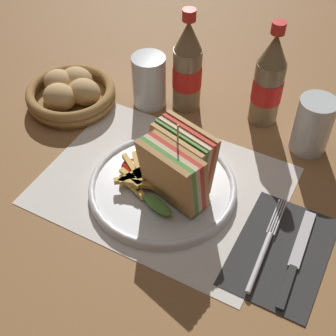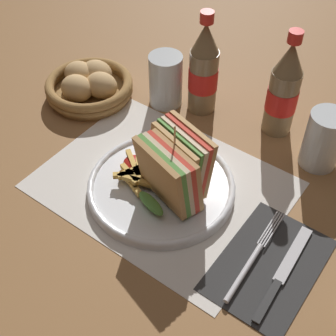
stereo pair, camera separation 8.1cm
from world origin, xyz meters
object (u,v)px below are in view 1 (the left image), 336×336
(plate_main, at_px, (163,187))
(coke_bottle_near, at_px, (187,68))
(club_sandwich, at_px, (177,168))
(knife, at_px, (296,257))
(glass_far, at_px, (149,84))
(glass_near, at_px, (312,128))
(coke_bottle_far, at_px, (269,81))
(bread_basket, at_px, (71,93))
(fork, at_px, (263,252))

(plate_main, distance_m, coke_bottle_near, 0.26)
(plate_main, height_order, coke_bottle_near, coke_bottle_near)
(club_sandwich, height_order, knife, club_sandwich)
(club_sandwich, xyz_separation_m, glass_far, (-0.17, 0.21, -0.03))
(club_sandwich, height_order, glass_near, club_sandwich)
(club_sandwich, bearing_deg, plate_main, 176.71)
(knife, height_order, glass_far, glass_far)
(knife, xyz_separation_m, coke_bottle_near, (-0.32, 0.27, 0.09))
(club_sandwich, height_order, glass_far, club_sandwich)
(plate_main, relative_size, coke_bottle_far, 1.20)
(glass_near, bearing_deg, glass_far, -176.32)
(knife, distance_m, coke_bottle_far, 0.35)
(coke_bottle_far, distance_m, glass_far, 0.24)
(club_sandwich, relative_size, bread_basket, 0.79)
(coke_bottle_far, bearing_deg, fork, -69.66)
(bread_basket, bearing_deg, glass_far, 28.33)
(coke_bottle_near, xyz_separation_m, glass_near, (0.27, -0.01, -0.04))
(fork, bearing_deg, glass_far, 141.15)
(fork, relative_size, glass_far, 1.72)
(fork, height_order, glass_far, glass_far)
(club_sandwich, relative_size, fork, 0.77)
(club_sandwich, distance_m, glass_near, 0.29)
(coke_bottle_near, distance_m, bread_basket, 0.25)
(glass_near, bearing_deg, knife, -77.20)
(knife, bearing_deg, glass_near, 99.95)
(fork, xyz_separation_m, glass_near, (-0.01, 0.27, 0.04))
(glass_near, distance_m, bread_basket, 0.50)
(knife, distance_m, glass_far, 0.46)
(plate_main, relative_size, coke_bottle_near, 1.20)
(bread_basket, bearing_deg, glass_near, 11.74)
(knife, relative_size, glass_far, 1.74)
(plate_main, distance_m, fork, 0.21)
(plate_main, xyz_separation_m, glass_far, (-0.14, 0.21, 0.04))
(plate_main, relative_size, bread_basket, 1.39)
(coke_bottle_near, relative_size, glass_near, 1.94)
(club_sandwich, xyz_separation_m, glass_near, (0.17, 0.23, -0.02))
(club_sandwich, height_order, bread_basket, club_sandwich)
(glass_near, bearing_deg, fork, -87.90)
(coke_bottle_near, bearing_deg, bread_basket, -153.72)
(plate_main, xyz_separation_m, club_sandwich, (0.03, -0.00, 0.06))
(knife, bearing_deg, bread_basket, 160.97)
(glass_near, xyz_separation_m, glass_far, (-0.34, -0.02, -0.00))
(club_sandwich, xyz_separation_m, fork, (0.18, -0.04, -0.07))
(knife, bearing_deg, glass_far, 146.35)
(fork, height_order, coke_bottle_far, coke_bottle_far)
(glass_near, distance_m, glass_far, 0.34)
(plate_main, distance_m, club_sandwich, 0.07)
(fork, xyz_separation_m, bread_basket, (-0.49, 0.17, 0.02))
(plate_main, bearing_deg, glass_near, 49.93)
(bread_basket, bearing_deg, plate_main, -24.00)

